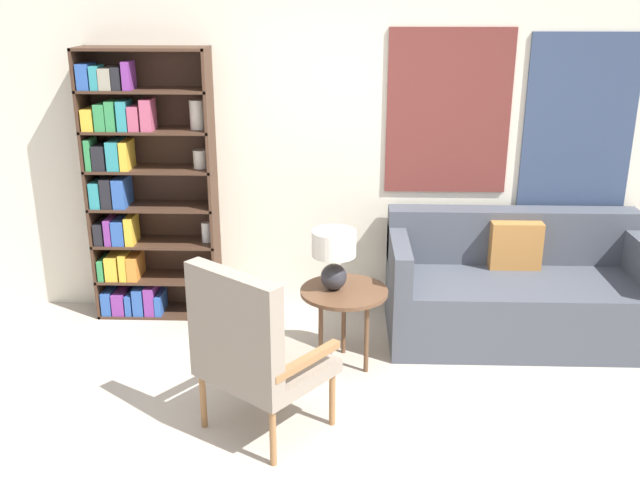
% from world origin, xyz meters
% --- Properties ---
extents(ground_plane, '(14.00, 14.00, 0.00)m').
position_xyz_m(ground_plane, '(0.00, 0.00, 0.00)').
color(ground_plane, '#B2A899').
extents(wall_back, '(6.40, 0.08, 2.70)m').
position_xyz_m(wall_back, '(0.05, 2.03, 1.35)').
color(wall_back, silver).
rests_on(wall_back, ground_plane).
extents(bookshelf, '(0.91, 0.30, 1.97)m').
position_xyz_m(bookshelf, '(-1.22, 1.85, 0.97)').
color(bookshelf, '#422B1E').
rests_on(bookshelf, ground_plane).
extents(armchair, '(0.83, 0.82, 1.00)m').
position_xyz_m(armchair, '(-0.22, 0.27, 0.55)').
color(armchair, olive).
rests_on(armchair, ground_plane).
extents(couch, '(1.79, 0.86, 0.85)m').
position_xyz_m(couch, '(1.50, 1.58, 0.32)').
color(couch, '#474C56').
rests_on(couch, ground_plane).
extents(side_table, '(0.56, 0.56, 0.54)m').
position_xyz_m(side_table, '(0.28, 1.08, 0.48)').
color(side_table, brown).
rests_on(side_table, ground_plane).
extents(table_lamp, '(0.28, 0.28, 0.39)m').
position_xyz_m(table_lamp, '(0.22, 1.09, 0.78)').
color(table_lamp, '#2D2D33').
rests_on(table_lamp, side_table).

